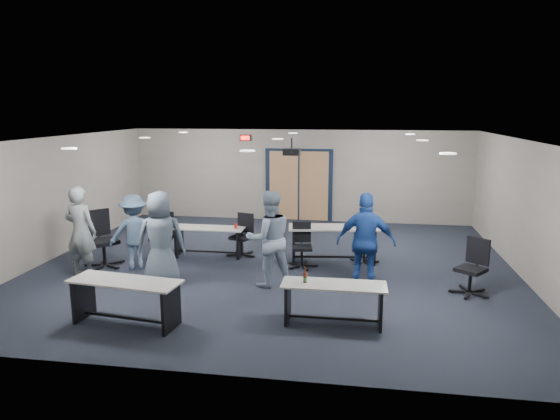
% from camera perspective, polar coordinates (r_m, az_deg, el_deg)
% --- Properties ---
extents(floor, '(10.00, 10.00, 0.00)m').
position_cam_1_polar(floor, '(10.76, -0.67, -6.39)').
color(floor, black).
rests_on(floor, ground).
extents(back_wall, '(10.00, 0.04, 2.70)m').
position_cam_1_polar(back_wall, '(14.82, 2.18, 3.95)').
color(back_wall, gray).
rests_on(back_wall, floor).
extents(front_wall, '(10.00, 0.04, 2.70)m').
position_cam_1_polar(front_wall, '(6.17, -7.63, -7.19)').
color(front_wall, gray).
rests_on(front_wall, floor).
extents(left_wall, '(0.04, 9.00, 2.70)m').
position_cam_1_polar(left_wall, '(12.27, -24.40, 1.30)').
color(left_wall, gray).
rests_on(left_wall, floor).
extents(right_wall, '(0.04, 9.00, 2.70)m').
position_cam_1_polar(right_wall, '(10.80, 26.48, -0.16)').
color(right_wall, gray).
rests_on(right_wall, floor).
extents(ceiling, '(10.00, 9.00, 0.04)m').
position_cam_1_polar(ceiling, '(10.25, -0.70, 8.11)').
color(ceiling, silver).
rests_on(ceiling, back_wall).
extents(double_door, '(2.00, 0.07, 2.20)m').
position_cam_1_polar(double_door, '(14.83, 2.16, 2.78)').
color(double_door, black).
rests_on(double_door, back_wall).
extents(exit_sign, '(0.32, 0.07, 0.18)m').
position_cam_1_polar(exit_sign, '(14.93, -3.98, 8.23)').
color(exit_sign, black).
rests_on(exit_sign, back_wall).
extents(ceiling_projector, '(0.35, 0.32, 0.37)m').
position_cam_1_polar(ceiling_projector, '(10.72, 1.34, 6.68)').
color(ceiling_projector, black).
rests_on(ceiling_projector, ceiling).
extents(ceiling_can_lights, '(6.24, 5.74, 0.02)m').
position_cam_1_polar(ceiling_can_lights, '(10.50, -0.47, 8.03)').
color(ceiling_can_lights, white).
rests_on(ceiling_can_lights, ceiling).
extents(table_front_left, '(1.82, 0.81, 0.71)m').
position_cam_1_polar(table_front_left, '(8.20, -17.24, -9.18)').
color(table_front_left, '#A4A29B').
rests_on(table_front_left, floor).
extents(table_front_right, '(1.62, 0.55, 0.90)m').
position_cam_1_polar(table_front_right, '(7.90, 6.10, -9.77)').
color(table_front_right, '#A4A29B').
rests_on(table_front_right, floor).
extents(table_back_left, '(1.62, 0.55, 0.77)m').
position_cam_1_polar(table_back_left, '(11.49, -8.09, -2.99)').
color(table_back_left, '#A4A29B').
rests_on(table_back_left, floor).
extents(table_back_right, '(2.01, 0.89, 0.79)m').
position_cam_1_polar(table_back_right, '(10.96, 6.11, -3.19)').
color(table_back_right, '#A4A29B').
rests_on(table_back_right, floor).
extents(chair_back_a, '(0.66, 0.66, 1.03)m').
position_cam_1_polar(chair_back_a, '(11.46, -13.37, -2.91)').
color(chair_back_a, black).
rests_on(chair_back_a, floor).
extents(chair_back_b, '(0.77, 0.77, 0.97)m').
position_cam_1_polar(chair_back_b, '(11.34, -4.45, -2.93)').
color(chair_back_b, black).
rests_on(chair_back_b, floor).
extents(chair_back_c, '(0.68, 0.68, 0.95)m').
position_cam_1_polar(chair_back_c, '(10.54, 2.53, -4.10)').
color(chair_back_c, black).
rests_on(chair_back_c, floor).
extents(chair_back_d, '(0.69, 0.69, 0.93)m').
position_cam_1_polar(chair_back_d, '(10.95, 9.65, -3.70)').
color(chair_back_d, black).
rests_on(chair_back_d, floor).
extents(chair_loose_left, '(1.07, 1.07, 1.21)m').
position_cam_1_polar(chair_loose_left, '(11.17, -19.55, -3.19)').
color(chair_loose_left, black).
rests_on(chair_loose_left, floor).
extents(chair_loose_right, '(0.90, 0.90, 1.02)m').
position_cam_1_polar(chair_loose_right, '(9.65, 21.00, -6.15)').
color(chair_loose_right, black).
rests_on(chair_loose_right, floor).
extents(person_gray, '(0.71, 0.51, 1.83)m').
position_cam_1_polar(person_gray, '(10.66, -21.82, -2.31)').
color(person_gray, gray).
rests_on(person_gray, floor).
extents(person_plaid, '(1.03, 0.84, 1.83)m').
position_cam_1_polar(person_plaid, '(9.60, -13.48, -3.26)').
color(person_plaid, slate).
rests_on(person_plaid, floor).
extents(person_lightblue, '(1.10, 1.00, 1.83)m').
position_cam_1_polar(person_lightblue, '(9.37, -1.23, -3.30)').
color(person_lightblue, '#93A9C3').
rests_on(person_lightblue, floor).
extents(person_navy, '(1.10, 0.52, 1.83)m').
position_cam_1_polar(person_navy, '(9.26, 9.80, -3.65)').
color(person_navy, navy).
rests_on(person_navy, floor).
extents(person_back, '(1.17, 0.96, 1.58)m').
position_cam_1_polar(person_back, '(10.82, -16.31, -2.43)').
color(person_back, '#435B7A').
rests_on(person_back, floor).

